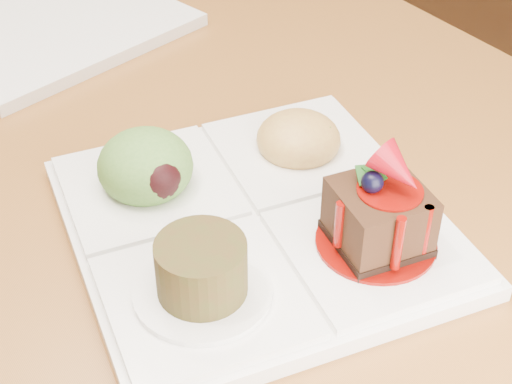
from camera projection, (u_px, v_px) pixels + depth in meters
sampler_plate at (252, 208)px, 0.53m from camera, size 0.28×0.28×0.09m
second_plate at (39, 22)px, 0.78m from camera, size 0.28×0.28×0.01m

